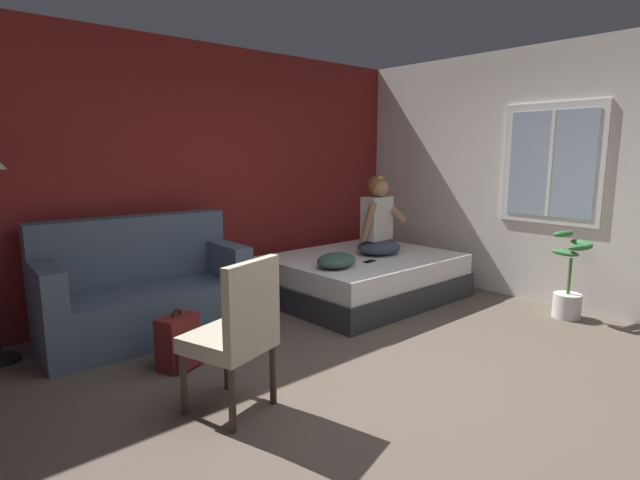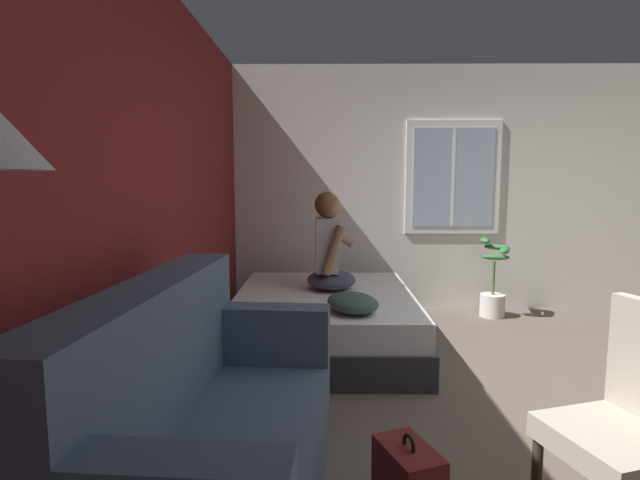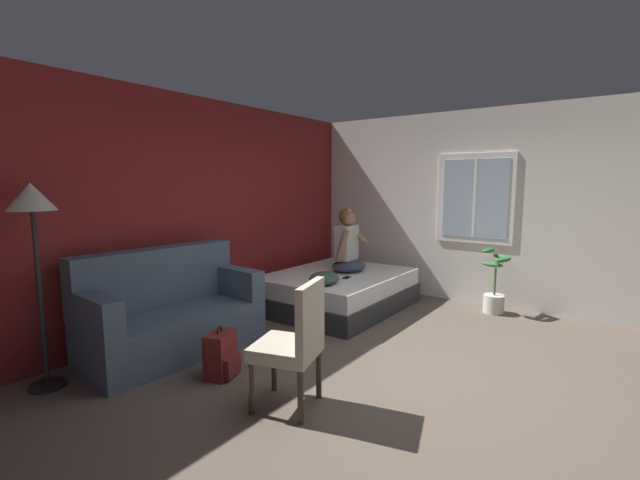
{
  "view_description": "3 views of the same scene",
  "coord_description": "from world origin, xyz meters",
  "px_view_note": "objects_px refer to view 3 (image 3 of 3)",
  "views": [
    {
      "loc": [
        -2.57,
        -1.89,
        1.6
      ],
      "look_at": [
        0.37,
        1.4,
        0.83
      ],
      "focal_mm": 28.0,
      "sensor_mm": 36.0,
      "label": 1
    },
    {
      "loc": [
        -2.87,
        1.81,
        1.46
      ],
      "look_at": [
        0.14,
        1.84,
        1.1
      ],
      "focal_mm": 28.0,
      "sensor_mm": 36.0,
      "label": 2
    },
    {
      "loc": [
        -3.39,
        -1.34,
        1.69
      ],
      "look_at": [
        0.61,
        1.55,
        1.04
      ],
      "focal_mm": 24.0,
      "sensor_mm": 36.0,
      "label": 3
    }
  ],
  "objects_px": {
    "potted_plant": "(494,290)",
    "throw_pillow": "(324,278)",
    "floor_lamp": "(33,217)",
    "side_chair": "(294,340)",
    "couch": "(170,314)",
    "cell_phone": "(347,278)",
    "person_seated": "(348,246)",
    "backpack": "(221,355)",
    "bed": "(338,290)"
  },
  "relations": [
    {
      "from": "side_chair",
      "to": "throw_pillow",
      "type": "distance_m",
      "value": 2.04
    },
    {
      "from": "couch",
      "to": "person_seated",
      "type": "relative_size",
      "value": 2.0
    },
    {
      "from": "couch",
      "to": "floor_lamp",
      "type": "relative_size",
      "value": 1.03
    },
    {
      "from": "throw_pillow",
      "to": "potted_plant",
      "type": "distance_m",
      "value": 2.28
    },
    {
      "from": "bed",
      "to": "person_seated",
      "type": "bearing_deg",
      "value": -13.27
    },
    {
      "from": "throw_pillow",
      "to": "backpack",
      "type": "bearing_deg",
      "value": -175.57
    },
    {
      "from": "couch",
      "to": "throw_pillow",
      "type": "relative_size",
      "value": 3.65
    },
    {
      "from": "floor_lamp",
      "to": "side_chair",
      "type": "bearing_deg",
      "value": -62.77
    },
    {
      "from": "backpack",
      "to": "cell_phone",
      "type": "bearing_deg",
      "value": 2.18
    },
    {
      "from": "person_seated",
      "to": "floor_lamp",
      "type": "bearing_deg",
      "value": 168.52
    },
    {
      "from": "side_chair",
      "to": "cell_phone",
      "type": "relative_size",
      "value": 6.81
    },
    {
      "from": "bed",
      "to": "couch",
      "type": "bearing_deg",
      "value": 167.59
    },
    {
      "from": "couch",
      "to": "cell_phone",
      "type": "bearing_deg",
      "value": -20.07
    },
    {
      "from": "throw_pillow",
      "to": "cell_phone",
      "type": "height_order",
      "value": "throw_pillow"
    },
    {
      "from": "person_seated",
      "to": "backpack",
      "type": "xyz_separation_m",
      "value": [
        -2.56,
        -0.3,
        -0.64
      ]
    },
    {
      "from": "cell_phone",
      "to": "potted_plant",
      "type": "xyz_separation_m",
      "value": [
        1.18,
        -1.54,
        -0.18
      ]
    },
    {
      "from": "person_seated",
      "to": "bed",
      "type": "bearing_deg",
      "value": 166.73
    },
    {
      "from": "throw_pillow",
      "to": "cell_phone",
      "type": "xyz_separation_m",
      "value": [
        0.43,
        -0.05,
        -0.07
      ]
    },
    {
      "from": "floor_lamp",
      "to": "potted_plant",
      "type": "height_order",
      "value": "floor_lamp"
    },
    {
      "from": "couch",
      "to": "throw_pillow",
      "type": "height_order",
      "value": "couch"
    },
    {
      "from": "person_seated",
      "to": "couch",
      "type": "bearing_deg",
      "value": 167.52
    },
    {
      "from": "side_chair",
      "to": "backpack",
      "type": "relative_size",
      "value": 2.14
    },
    {
      "from": "cell_phone",
      "to": "person_seated",
      "type": "bearing_deg",
      "value": 111.51
    },
    {
      "from": "cell_phone",
      "to": "floor_lamp",
      "type": "bearing_deg",
      "value": -115.73
    },
    {
      "from": "bed",
      "to": "couch",
      "type": "distance_m",
      "value": 2.35
    },
    {
      "from": "couch",
      "to": "floor_lamp",
      "type": "distance_m",
      "value": 1.51
    },
    {
      "from": "backpack",
      "to": "cell_phone",
      "type": "relative_size",
      "value": 3.18
    },
    {
      "from": "backpack",
      "to": "potted_plant",
      "type": "height_order",
      "value": "potted_plant"
    },
    {
      "from": "potted_plant",
      "to": "couch",
      "type": "bearing_deg",
      "value": 144.83
    },
    {
      "from": "potted_plant",
      "to": "throw_pillow",
      "type": "bearing_deg",
      "value": 135.14
    },
    {
      "from": "backpack",
      "to": "side_chair",
      "type": "bearing_deg",
      "value": -91.76
    },
    {
      "from": "side_chair",
      "to": "cell_phone",
      "type": "xyz_separation_m",
      "value": [
        2.21,
        0.94,
        -0.05
      ]
    },
    {
      "from": "bed",
      "to": "throw_pillow",
      "type": "relative_size",
      "value": 4.11
    },
    {
      "from": "couch",
      "to": "potted_plant",
      "type": "bearing_deg",
      "value": -35.17
    },
    {
      "from": "couch",
      "to": "person_seated",
      "type": "height_order",
      "value": "person_seated"
    },
    {
      "from": "throw_pillow",
      "to": "cell_phone",
      "type": "distance_m",
      "value": 0.43
    },
    {
      "from": "bed",
      "to": "cell_phone",
      "type": "distance_m",
      "value": 0.41
    },
    {
      "from": "potted_plant",
      "to": "floor_lamp",
      "type": "bearing_deg",
      "value": 150.31
    },
    {
      "from": "side_chair",
      "to": "floor_lamp",
      "type": "xyz_separation_m",
      "value": [
        -0.97,
        1.88,
        0.9
      ]
    },
    {
      "from": "cell_phone",
      "to": "backpack",
      "type": "bearing_deg",
      "value": -97.05
    },
    {
      "from": "backpack",
      "to": "potted_plant",
      "type": "relative_size",
      "value": 0.54
    },
    {
      "from": "floor_lamp",
      "to": "potted_plant",
      "type": "relative_size",
      "value": 2.0
    },
    {
      "from": "side_chair",
      "to": "potted_plant",
      "type": "bearing_deg",
      "value": -10.12
    },
    {
      "from": "throw_pillow",
      "to": "floor_lamp",
      "type": "xyz_separation_m",
      "value": [
        -2.75,
        0.89,
        0.88
      ]
    },
    {
      "from": "bed",
      "to": "couch",
      "type": "relative_size",
      "value": 1.13
    },
    {
      "from": "cell_phone",
      "to": "floor_lamp",
      "type": "relative_size",
      "value": 0.08
    },
    {
      "from": "couch",
      "to": "throw_pillow",
      "type": "bearing_deg",
      "value": -23.09
    },
    {
      "from": "bed",
      "to": "backpack",
      "type": "distance_m",
      "value": 2.4
    },
    {
      "from": "throw_pillow",
      "to": "side_chair",
      "type": "bearing_deg",
      "value": -150.97
    },
    {
      "from": "bed",
      "to": "backpack",
      "type": "xyz_separation_m",
      "value": [
        -2.37,
        -0.35,
        -0.04
      ]
    }
  ]
}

